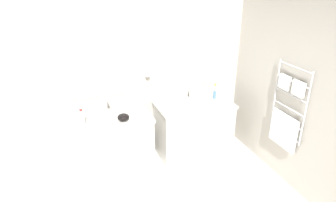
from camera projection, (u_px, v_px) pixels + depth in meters
The scene contains 10 objects.
wall_back at pixel (113, 74), 4.15m from camera, with size 5.58×0.15×2.60m.
wall_right at pixel (289, 85), 3.77m from camera, with size 0.13×4.11×2.60m.
vanity_left at pixel (112, 145), 4.12m from camera, with size 1.11×0.68×0.83m.
vanity_right at pixel (195, 130), 4.51m from camera, with size 1.11×0.68×0.83m.
faucet_left at pixel (107, 105), 4.06m from camera, with size 0.17×0.14×0.24m.
faucet_right at pixel (191, 93), 4.46m from camera, with size 0.17×0.14×0.24m.
toiletry_bottle at pixel (82, 118), 3.75m from camera, with size 0.06×0.06×0.22m.
amenity_bowl at pixel (123, 117), 3.88m from camera, with size 0.16×0.16×0.09m.
flower_vase at pixel (215, 93), 4.53m from camera, with size 0.05×0.05×0.25m.
soap_dish at pixel (185, 110), 4.16m from camera, with size 0.12×0.08×0.04m.
Camera 1 is at (-0.63, -1.87, 2.61)m, focal length 32.00 mm.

